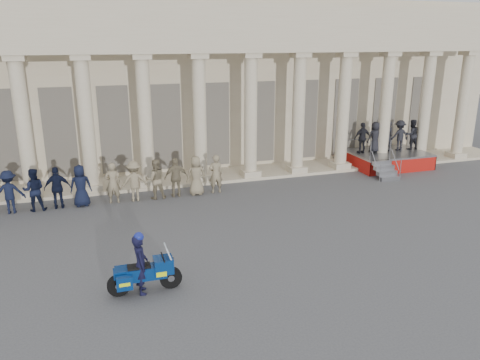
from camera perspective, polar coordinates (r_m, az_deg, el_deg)
name	(u,v)px	position (r m, az deg, el deg)	size (l,w,h in m)	color
ground	(218,253)	(15.99, -2.68, -8.89)	(90.00, 90.00, 0.00)	#454548
building	(152,81)	(29.01, -10.63, 11.80)	(40.00, 12.50, 9.00)	#BCAC8D
officer_rank	(22,191)	(21.32, -25.01, -1.21)	(17.07, 0.69, 1.82)	black
reviewing_stand	(390,142)	(27.52, 17.77, 4.40)	(4.18, 4.02, 2.55)	gray
motorcycle	(145,273)	(13.75, -11.47, -11.04)	(2.11, 0.86, 1.35)	black
rider	(140,263)	(13.59, -12.04, -9.87)	(0.42, 0.64, 1.85)	black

